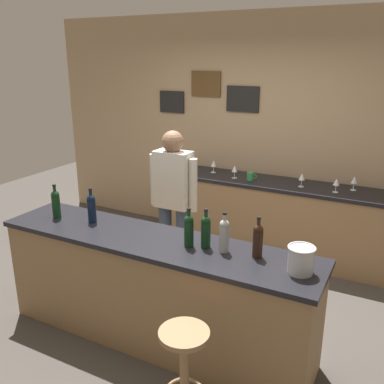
{
  "coord_description": "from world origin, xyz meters",
  "views": [
    {
      "loc": [
        1.69,
        -2.95,
        2.28
      ],
      "look_at": [
        -0.09,
        0.45,
        1.05
      ],
      "focal_mm": 39.5,
      "sensor_mm": 36.0,
      "label": 1
    }
  ],
  "objects_px": {
    "bar_stool": "(184,361)",
    "wine_bottle_a": "(56,203)",
    "ice_bucket": "(301,259)",
    "wine_glass_c": "(302,177)",
    "wine_bottle_d": "(206,230)",
    "wine_glass_b": "(235,169)",
    "wine_glass_e": "(354,180)",
    "wine_glass_d": "(336,182)",
    "wine_bottle_c": "(189,229)",
    "wine_glass_a": "(214,164)",
    "wine_bottle_e": "(224,234)",
    "bartender": "(173,199)",
    "wine_bottle_f": "(258,239)",
    "coffee_mug": "(250,176)",
    "wine_bottle_b": "(92,207)"
  },
  "relations": [
    {
      "from": "wine_glass_d",
      "to": "wine_bottle_f",
      "type": "bearing_deg",
      "value": -96.67
    },
    {
      "from": "bar_stool",
      "to": "ice_bucket",
      "type": "height_order",
      "value": "ice_bucket"
    },
    {
      "from": "coffee_mug",
      "to": "wine_bottle_b",
      "type": "bearing_deg",
      "value": -110.88
    },
    {
      "from": "bar_stool",
      "to": "wine_bottle_a",
      "type": "relative_size",
      "value": 2.22
    },
    {
      "from": "wine_bottle_b",
      "to": "wine_glass_b",
      "type": "height_order",
      "value": "wine_bottle_b"
    },
    {
      "from": "bar_stool",
      "to": "wine_bottle_a",
      "type": "xyz_separation_m",
      "value": [
        -1.62,
        0.62,
        0.6
      ]
    },
    {
      "from": "wine_bottle_a",
      "to": "wine_glass_b",
      "type": "height_order",
      "value": "wine_bottle_a"
    },
    {
      "from": "wine_glass_b",
      "to": "wine_glass_d",
      "type": "relative_size",
      "value": 1.0
    },
    {
      "from": "wine_bottle_d",
      "to": "wine_glass_a",
      "type": "height_order",
      "value": "wine_bottle_d"
    },
    {
      "from": "wine_glass_d",
      "to": "wine_glass_a",
      "type": "bearing_deg",
      "value": 174.97
    },
    {
      "from": "wine_bottle_c",
      "to": "ice_bucket",
      "type": "relative_size",
      "value": 1.63
    },
    {
      "from": "wine_bottle_c",
      "to": "wine_bottle_e",
      "type": "bearing_deg",
      "value": 8.48
    },
    {
      "from": "wine_glass_c",
      "to": "bartender",
      "type": "bearing_deg",
      "value": -131.34
    },
    {
      "from": "wine_bottle_f",
      "to": "coffee_mug",
      "type": "xyz_separation_m",
      "value": [
        -0.75,
        1.9,
        -0.11
      ]
    },
    {
      "from": "wine_bottle_e",
      "to": "wine_glass_d",
      "type": "distance_m",
      "value": 1.97
    },
    {
      "from": "wine_bottle_a",
      "to": "wine_glass_c",
      "type": "height_order",
      "value": "wine_bottle_a"
    },
    {
      "from": "wine_bottle_e",
      "to": "wine_bottle_f",
      "type": "height_order",
      "value": "same"
    },
    {
      "from": "bar_stool",
      "to": "wine_bottle_d",
      "type": "distance_m",
      "value": 0.93
    },
    {
      "from": "wine_bottle_a",
      "to": "wine_glass_a",
      "type": "relative_size",
      "value": 1.97
    },
    {
      "from": "wine_bottle_f",
      "to": "wine_bottle_e",
      "type": "bearing_deg",
      "value": -173.2
    },
    {
      "from": "wine_bottle_c",
      "to": "wine_bottle_d",
      "type": "bearing_deg",
      "value": 19.02
    },
    {
      "from": "bar_stool",
      "to": "wine_glass_d",
      "type": "xyz_separation_m",
      "value": [
        0.43,
        2.59,
        0.55
      ]
    },
    {
      "from": "bartender",
      "to": "wine_bottle_f",
      "type": "distance_m",
      "value": 1.4
    },
    {
      "from": "wine_bottle_a",
      "to": "ice_bucket",
      "type": "relative_size",
      "value": 1.63
    },
    {
      "from": "ice_bucket",
      "to": "wine_glass_a",
      "type": "height_order",
      "value": "ice_bucket"
    },
    {
      "from": "wine_bottle_b",
      "to": "wine_bottle_f",
      "type": "relative_size",
      "value": 1.0
    },
    {
      "from": "wine_bottle_c",
      "to": "wine_glass_b",
      "type": "bearing_deg",
      "value": 102.44
    },
    {
      "from": "wine_glass_a",
      "to": "wine_glass_b",
      "type": "relative_size",
      "value": 1.0
    },
    {
      "from": "wine_bottle_f",
      "to": "wine_glass_e",
      "type": "distance_m",
      "value": 2.09
    },
    {
      "from": "wine_bottle_c",
      "to": "wine_bottle_a",
      "type": "bearing_deg",
      "value": -179.24
    },
    {
      "from": "wine_bottle_c",
      "to": "wine_bottle_f",
      "type": "xyz_separation_m",
      "value": [
        0.51,
        0.07,
        0.0
      ]
    },
    {
      "from": "bar_stool",
      "to": "wine_glass_c",
      "type": "height_order",
      "value": "wine_glass_c"
    },
    {
      "from": "bar_stool",
      "to": "wine_bottle_a",
      "type": "bearing_deg",
      "value": 158.99
    },
    {
      "from": "ice_bucket",
      "to": "wine_glass_e",
      "type": "distance_m",
      "value": 2.14
    },
    {
      "from": "wine_bottle_d",
      "to": "bartender",
      "type": "bearing_deg",
      "value": 132.59
    },
    {
      "from": "wine_bottle_a",
      "to": "coffee_mug",
      "type": "xyz_separation_m",
      "value": [
        1.08,
        1.99,
        -0.11
      ]
    },
    {
      "from": "bar_stool",
      "to": "wine_bottle_b",
      "type": "xyz_separation_m",
      "value": [
        -1.28,
        0.69,
        0.6
      ]
    },
    {
      "from": "wine_bottle_c",
      "to": "wine_glass_a",
      "type": "bearing_deg",
      "value": 110.12
    },
    {
      "from": "wine_bottle_a",
      "to": "wine_glass_e",
      "type": "distance_m",
      "value": 3.07
    },
    {
      "from": "wine_glass_b",
      "to": "wine_glass_d",
      "type": "height_order",
      "value": "same"
    },
    {
      "from": "wine_bottle_d",
      "to": "bar_stool",
      "type": "bearing_deg",
      "value": -74.63
    },
    {
      "from": "wine_bottle_a",
      "to": "wine_bottle_e",
      "type": "xyz_separation_m",
      "value": [
        1.59,
        0.06,
        0.0
      ]
    },
    {
      "from": "wine_bottle_e",
      "to": "bartender",
      "type": "bearing_deg",
      "value": 137.7
    },
    {
      "from": "coffee_mug",
      "to": "wine_glass_d",
      "type": "bearing_deg",
      "value": -0.93
    },
    {
      "from": "wine_glass_b",
      "to": "wine_glass_e",
      "type": "xyz_separation_m",
      "value": [
        1.32,
        0.16,
        0.0
      ]
    },
    {
      "from": "bartender",
      "to": "wine_glass_c",
      "type": "xyz_separation_m",
      "value": [
        0.99,
        1.13,
        0.07
      ]
    },
    {
      "from": "ice_bucket",
      "to": "wine_glass_c",
      "type": "height_order",
      "value": "ice_bucket"
    },
    {
      "from": "wine_glass_d",
      "to": "wine_bottle_c",
      "type": "bearing_deg",
      "value": -110.61
    },
    {
      "from": "ice_bucket",
      "to": "wine_bottle_f",
      "type": "bearing_deg",
      "value": 164.91
    },
    {
      "from": "bartender",
      "to": "wine_glass_b",
      "type": "distance_m",
      "value": 1.13
    }
  ]
}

